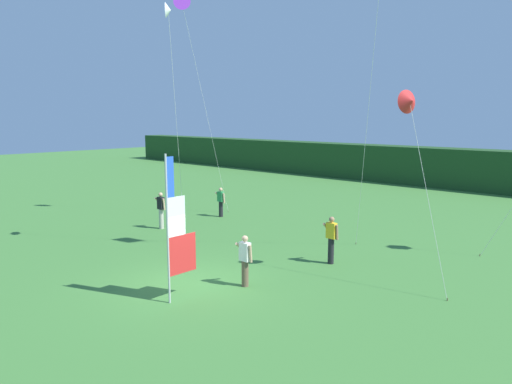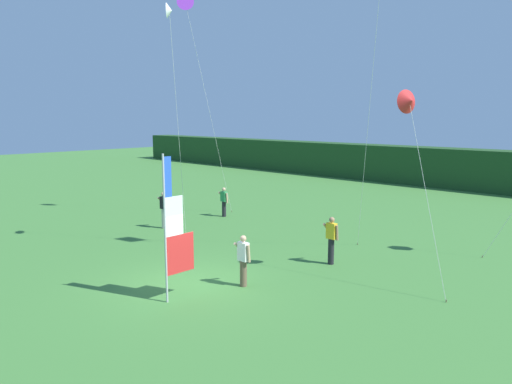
% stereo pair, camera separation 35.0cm
% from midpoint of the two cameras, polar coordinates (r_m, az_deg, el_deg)
% --- Properties ---
extents(ground_plane, '(120.00, 120.00, 0.00)m').
position_cam_midpoint_polar(ground_plane, '(15.56, -7.67, -10.95)').
color(ground_plane, '#3D7533').
extents(distant_treeline, '(80.00, 2.40, 2.96)m').
position_cam_midpoint_polar(distant_treeline, '(37.85, 26.03, 2.34)').
color(distant_treeline, '#1E421E').
rests_on(distant_treeline, ground).
extents(banner_flag, '(0.06, 1.03, 4.30)m').
position_cam_midpoint_polar(banner_flag, '(13.79, -9.16, -4.66)').
color(banner_flag, '#B7B7BC').
rests_on(banner_flag, ground).
extents(person_near_banner, '(0.55, 0.48, 1.75)m').
position_cam_midpoint_polar(person_near_banner, '(17.41, 9.63, -5.61)').
color(person_near_banner, black).
rests_on(person_near_banner, ground).
extents(person_mid_field, '(0.55, 0.48, 1.65)m').
position_cam_midpoint_polar(person_mid_field, '(15.00, -0.86, -8.10)').
color(person_mid_field, brown).
rests_on(person_mid_field, ground).
extents(person_far_left, '(0.55, 0.48, 1.57)m').
position_cam_midpoint_polar(person_far_left, '(25.33, -3.48, -1.11)').
color(person_far_left, black).
rests_on(person_far_left, ground).
extents(person_far_right, '(0.55, 0.48, 1.75)m').
position_cam_midpoint_polar(person_far_right, '(23.02, -10.62, -2.02)').
color(person_far_right, '#B7B2A3').
rests_on(person_far_right, ground).
extents(kite_red_delta_1, '(2.09, 1.13, 6.16)m').
position_cam_midpoint_polar(kite_red_delta_1, '(15.54, 18.60, 10.26)').
color(kite_red_delta_1, brown).
rests_on(kite_red_delta_1, ground).
extents(kite_white_delta_3, '(0.96, 1.33, 9.44)m').
position_cam_midpoint_polar(kite_white_delta_3, '(18.88, -9.81, 20.39)').
color(kite_white_delta_3, brown).
rests_on(kite_white_delta_3, ground).
extents(kite_purple_delta_4, '(1.05, 2.98, 11.33)m').
position_cam_midpoint_polar(kite_purple_delta_4, '(25.55, -8.04, 21.49)').
color(kite_purple_delta_4, brown).
rests_on(kite_purple_delta_4, ground).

